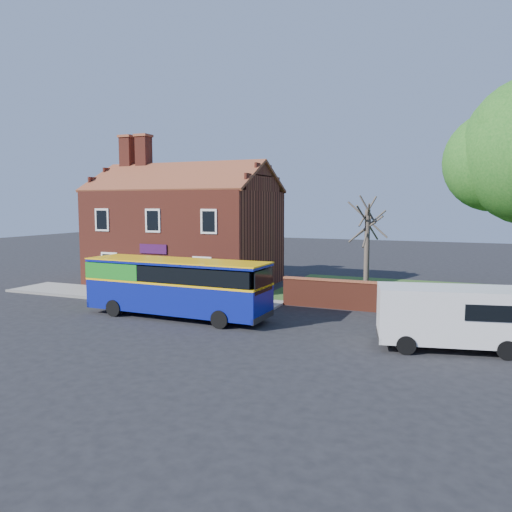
% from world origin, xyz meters
% --- Properties ---
extents(ground, '(120.00, 120.00, 0.00)m').
position_xyz_m(ground, '(0.00, 0.00, 0.00)').
color(ground, black).
rests_on(ground, ground).
extents(pavement, '(18.00, 3.50, 0.12)m').
position_xyz_m(pavement, '(-7.00, 5.75, 0.06)').
color(pavement, gray).
rests_on(pavement, ground).
extents(kerb, '(18.00, 0.15, 0.14)m').
position_xyz_m(kerb, '(-7.00, 4.00, 0.07)').
color(kerb, slate).
rests_on(kerb, ground).
extents(grass_strip, '(26.00, 12.00, 0.04)m').
position_xyz_m(grass_strip, '(13.00, 13.00, 0.02)').
color(grass_strip, '#426B28').
rests_on(grass_strip, ground).
extents(shop_building, '(12.30, 8.13, 10.50)m').
position_xyz_m(shop_building, '(-7.02, 11.50, 3.41)').
color(shop_building, maroon).
rests_on(shop_building, ground).
extents(boundary_wall, '(22.00, 0.38, 1.60)m').
position_xyz_m(boundary_wall, '(13.00, 7.00, 0.81)').
color(boundary_wall, maroon).
rests_on(boundary_wall, ground).
extents(bus, '(9.57, 2.68, 2.90)m').
position_xyz_m(bus, '(-2.19, 1.92, 1.65)').
color(bus, navy).
rests_on(bus, ground).
extents(van_near, '(5.88, 3.30, 2.43)m').
position_xyz_m(van_near, '(10.91, 1.27, 1.36)').
color(van_near, silver).
rests_on(van_near, ground).
extents(bare_tree, '(2.18, 2.60, 5.82)m').
position_xyz_m(bare_tree, '(6.09, 9.76, 2.99)').
color(bare_tree, '#4C4238').
rests_on(bare_tree, ground).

